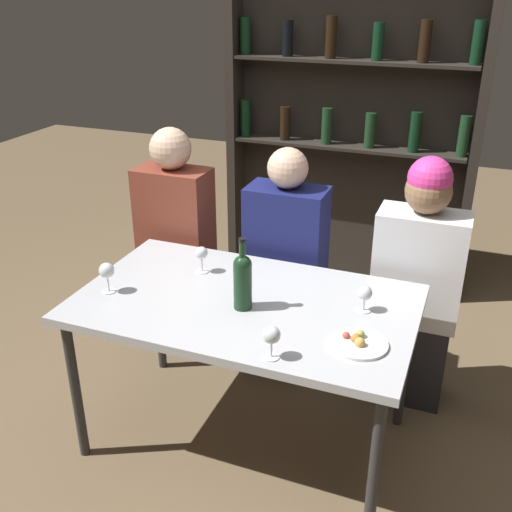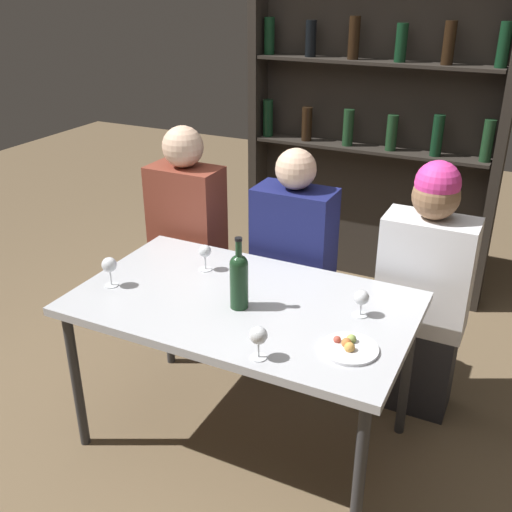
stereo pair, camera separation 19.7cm
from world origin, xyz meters
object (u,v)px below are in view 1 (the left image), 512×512
food_plate_0 (359,343)px  seated_person_left (177,249)px  wine_glass_0 (365,294)px  wine_glass_3 (202,254)px  wine_bottle (243,279)px  seated_person_right (416,289)px  seated_person_center (285,272)px  wine_glass_2 (272,336)px  wine_glass_1 (107,271)px

food_plate_0 → seated_person_left: 1.39m
wine_glass_0 → wine_glass_3: (-0.76, 0.08, 0.01)m
wine_bottle → wine_glass_3: 0.38m
wine_bottle → seated_person_right: seated_person_right is taller
wine_glass_3 → seated_person_left: bearing=131.0°
food_plate_0 → seated_person_center: bearing=125.3°
seated_person_center → seated_person_right: bearing=0.0°
wine_glass_0 → wine_glass_2: bearing=-118.1°
wine_bottle → wine_glass_2: 0.37m
wine_glass_2 → seated_person_left: size_ratio=0.10×
wine_glass_3 → food_plate_0: wine_glass_3 is taller
wine_glass_3 → seated_person_left: seated_person_left is taller
wine_bottle → wine_glass_2: bearing=-51.8°
wine_glass_3 → seated_person_right: seated_person_right is taller
wine_glass_1 → wine_glass_2: size_ratio=1.07×
food_plate_0 → seated_person_left: size_ratio=0.17×
wine_glass_0 → seated_person_right: 0.56m
wine_bottle → wine_glass_0: bearing=18.2°
wine_glass_2 → wine_glass_3: wine_glass_2 is taller
wine_bottle → seated_person_left: 0.96m
food_plate_0 → seated_person_right: (0.12, 0.75, -0.13)m
wine_bottle → wine_glass_3: wine_bottle is taller
seated_person_left → seated_person_center: (0.63, -0.00, -0.03)m
food_plate_0 → seated_person_left: seated_person_left is taller
wine_bottle → seated_person_center: 0.71m
wine_bottle → wine_glass_2: size_ratio=2.44×
wine_glass_1 → food_plate_0: size_ratio=0.64×
wine_glass_0 → seated_person_center: size_ratio=0.09×
wine_glass_0 → seated_person_left: (-1.12, 0.50, -0.20)m
wine_glass_3 → seated_person_center: 0.55m
food_plate_0 → wine_glass_3: bearing=157.2°
wine_bottle → seated_person_center: seated_person_center is taller
wine_bottle → seated_person_left: bearing=135.4°
wine_bottle → food_plate_0: size_ratio=1.46×
wine_glass_2 → seated_person_right: size_ratio=0.10×
wine_glass_2 → food_plate_0: bearing=34.9°
wine_glass_1 → wine_glass_0: bearing=12.6°
wine_glass_0 → food_plate_0: size_ratio=0.53×
wine_glass_1 → wine_glass_2: bearing=-14.3°
seated_person_left → wine_glass_0: bearing=-24.0°
wine_glass_1 → seated_person_right: 1.43m
wine_glass_2 → wine_glass_3: size_ratio=1.02×
wine_glass_0 → wine_glass_3: wine_glass_3 is taller
food_plate_0 → wine_glass_0: bearing=98.0°
wine_glass_2 → food_plate_0: (0.27, 0.19, -0.08)m
wine_bottle → food_plate_0: 0.52m
seated_person_center → seated_person_right: size_ratio=0.98×
wine_glass_0 → seated_person_right: (0.16, 0.50, -0.20)m
wine_bottle → seated_person_right: 0.93m
wine_glass_0 → wine_glass_2: size_ratio=0.89×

